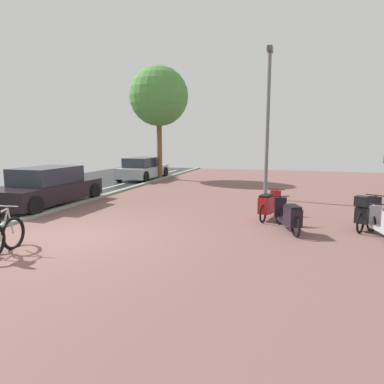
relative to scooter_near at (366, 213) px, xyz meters
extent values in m
cube|color=brown|center=(-2.10, -2.82, -0.46)|extent=(14.40, 40.00, 0.05)
torus|color=black|center=(-7.54, -3.89, -0.11)|extent=(0.16, 0.72, 0.71)
cylinder|color=#B6B4B2|center=(-7.51, -4.13, 0.14)|extent=(0.07, 0.30, 0.63)
cylinder|color=#B6B4B2|center=(-7.50, -4.18, 0.43)|extent=(0.08, 0.37, 0.08)
cylinder|color=#B6B4B2|center=(-7.53, -3.94, 0.17)|extent=(0.05, 0.14, 0.57)
cylinder|color=#ADADB2|center=(-7.53, -4.00, 0.50)|extent=(0.48, 0.08, 0.02)
torus|color=black|center=(-0.18, -0.38, -0.18)|extent=(0.29, 0.52, 0.56)
torus|color=black|center=(0.36, 0.75, -0.18)|extent=(0.29, 0.52, 0.56)
cube|color=black|center=(0.09, 0.19, -0.21)|extent=(0.56, 0.76, 0.08)
cube|color=black|center=(-0.08, -0.17, -0.01)|extent=(0.51, 0.63, 0.40)
cube|color=black|center=(-0.08, -0.17, 0.22)|extent=(0.45, 0.57, 0.06)
cylinder|color=black|center=(0.35, 0.73, 0.09)|extent=(0.12, 0.14, 0.56)
cube|color=black|center=(0.32, 0.66, 0.07)|extent=(0.32, 0.21, 0.55)
cylinder|color=black|center=(0.34, 0.71, 0.37)|extent=(0.48, 0.25, 0.03)
cube|color=black|center=(-0.20, -0.42, 0.37)|extent=(0.37, 0.37, 0.24)
torus|color=black|center=(-1.74, -1.24, -0.19)|extent=(0.24, 0.52, 0.54)
torus|color=black|center=(-2.19, -0.02, -0.19)|extent=(0.24, 0.52, 0.54)
cube|color=black|center=(-1.96, -0.63, -0.22)|extent=(0.51, 0.78, 0.08)
cube|color=black|center=(-1.82, -1.02, 0.00)|extent=(0.48, 0.64, 0.44)
cube|color=black|center=(-1.82, -1.02, 0.25)|extent=(0.42, 0.58, 0.06)
cylinder|color=black|center=(-2.18, -0.04, 0.08)|extent=(0.11, 0.14, 0.54)
cube|color=black|center=(-2.15, -0.11, 0.05)|extent=(0.33, 0.19, 0.53)
cylinder|color=black|center=(-2.17, -0.06, 0.34)|extent=(0.50, 0.21, 0.03)
torus|color=black|center=(0.10, -0.15, -0.22)|extent=(0.17, 0.48, 0.49)
cube|color=#A9ADB2|center=(0.26, -0.77, -0.24)|extent=(0.45, 0.77, 0.08)
cylinder|color=#A9ADB2|center=(0.11, -0.17, 0.03)|extent=(0.10, 0.13, 0.49)
cube|color=#A9ADB2|center=(0.13, -0.25, 0.00)|extent=(0.33, 0.16, 0.48)
cylinder|color=black|center=(0.11, -0.20, 0.27)|extent=(0.51, 0.16, 0.03)
torus|color=black|center=(-2.63, 0.04, -0.19)|extent=(0.17, 0.54, 0.54)
torus|color=black|center=(-2.33, 1.30, -0.19)|extent=(0.17, 0.54, 0.54)
cube|color=red|center=(-2.48, 0.67, -0.22)|extent=(0.44, 0.77, 0.08)
cube|color=red|center=(-2.57, 0.27, 0.02)|extent=(0.42, 0.62, 0.47)
cube|color=black|center=(-2.57, 0.27, 0.28)|extent=(0.37, 0.56, 0.06)
cylinder|color=red|center=(-2.34, 1.27, 0.07)|extent=(0.10, 0.13, 0.54)
cube|color=red|center=(-2.35, 1.20, 0.05)|extent=(0.33, 0.15, 0.53)
cylinder|color=black|center=(-2.34, 1.25, 0.34)|extent=(0.51, 0.15, 0.03)
cube|color=black|center=(-10.17, 0.38, 0.04)|extent=(1.77, 4.25, 0.60)
cube|color=#282D38|center=(-10.17, 0.39, 0.63)|extent=(1.48, 2.27, 0.58)
cylinder|color=black|center=(-11.01, 1.99, -0.13)|extent=(0.20, 0.62, 0.62)
cylinder|color=black|center=(-9.33, 1.99, -0.13)|extent=(0.20, 0.62, 0.62)
cylinder|color=black|center=(-9.33, -1.22, -0.13)|extent=(0.20, 0.62, 0.62)
cube|color=#9EA9AD|center=(-10.36, 8.79, 0.02)|extent=(1.66, 3.98, 0.57)
cube|color=#282D38|center=(-10.36, 8.64, 0.58)|extent=(1.39, 2.38, 0.53)
cylinder|color=black|center=(-11.15, 10.26, -0.13)|extent=(0.20, 0.62, 0.62)
cylinder|color=black|center=(-9.57, 10.26, -0.13)|extent=(0.20, 0.62, 0.62)
cylinder|color=black|center=(-11.15, 7.32, -0.13)|extent=(0.20, 0.62, 0.62)
cylinder|color=black|center=(-9.57, 7.32, -0.13)|extent=(0.20, 0.62, 0.62)
cylinder|color=slate|center=(-2.89, 3.95, 2.31)|extent=(0.14, 0.14, 5.50)
cube|color=#4C4C51|center=(-2.89, 3.95, 5.18)|extent=(0.20, 0.52, 0.18)
cylinder|color=brown|center=(-9.46, 9.15, 1.36)|extent=(0.30, 0.30, 3.59)
sphere|color=#4B8A3C|center=(-9.46, 9.15, 4.34)|extent=(3.39, 3.39, 3.39)
camera|label=1|loc=(-1.83, -9.56, 1.87)|focal=31.89mm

